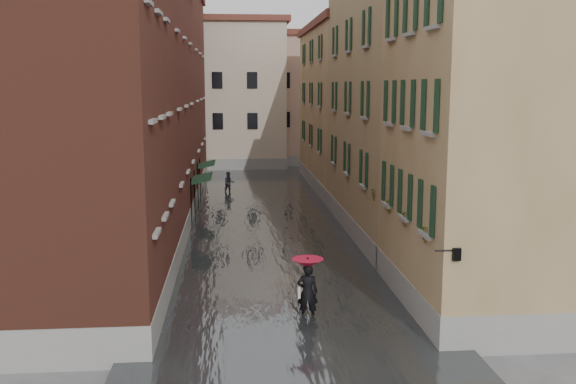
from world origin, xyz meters
name	(u,v)px	position (x,y,z in m)	size (l,w,h in m)	color
ground	(282,293)	(0.00, 0.00, 0.00)	(120.00, 120.00, 0.00)	#545456
floodwater	(264,219)	(0.00, 13.00, 0.10)	(10.00, 60.00, 0.20)	#43474A
building_left_near	(63,120)	(-7.00, -2.00, 6.50)	(6.00, 8.00, 13.00)	brown
building_left_mid	(123,113)	(-7.00, 9.00, 6.25)	(6.00, 14.00, 12.50)	#571F1B
building_left_far	(158,93)	(-7.00, 24.00, 7.00)	(6.00, 16.00, 14.00)	brown
building_right_near	(496,141)	(7.00, -2.00, 5.75)	(6.00, 8.00, 11.50)	olive
building_right_mid	(408,107)	(7.00, 9.00, 6.50)	(6.00, 14.00, 13.00)	#99825D
building_right_far	(352,110)	(7.00, 24.00, 5.75)	(6.00, 16.00, 11.50)	olive
building_end_cream	(219,97)	(-3.00, 38.00, 6.50)	(12.00, 9.00, 13.00)	beige
building_end_pink	(312,102)	(6.00, 40.00, 6.00)	(10.00, 9.00, 12.00)	tan
awning_near	(201,180)	(-3.49, 12.36, 2.47)	(1.09, 3.09, 2.80)	black
awning_far	(206,166)	(-3.49, 18.67, 2.46)	(1.09, 2.80, 2.80)	black
wall_lantern	(455,254)	(4.33, -6.00, 3.01)	(0.71, 0.22, 0.35)	black
window_planters	(400,202)	(4.12, -0.87, 3.51)	(0.59, 7.96, 0.84)	#976231
pedestrian_main	(307,282)	(0.62, -2.77, 1.28)	(1.06, 1.06, 2.06)	black
pedestrian_far	(229,183)	(-2.04, 21.98, 0.80)	(0.77, 0.60, 1.59)	black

